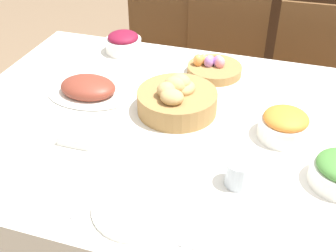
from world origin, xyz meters
name	(u,v)px	position (x,y,z in m)	size (l,w,h in m)	color
dining_table	(177,202)	(0.00, 0.00, 0.38)	(1.54, 1.13, 0.75)	silver
chair_far_right	(311,88)	(0.45, 0.89, 0.47)	(0.44, 0.44, 0.86)	brown
chair_far_center	(222,75)	(-0.01, 0.89, 0.47)	(0.47, 0.47, 0.86)	brown
chair_far_left	(156,65)	(-0.38, 0.89, 0.47)	(0.44, 0.44, 0.86)	brown
sideboard	(289,16)	(0.27, 1.83, 0.49)	(1.21, 0.44, 0.98)	#3D2616
bread_basket	(177,99)	(-0.02, 0.06, 0.80)	(0.27, 0.27, 0.13)	#9E7542
egg_basket	(214,68)	(0.04, 0.37, 0.78)	(0.22, 0.22, 0.08)	#9E7542
ham_platter	(88,89)	(-0.36, 0.07, 0.78)	(0.32, 0.22, 0.07)	white
carrot_bowl	(285,125)	(0.34, 0.02, 0.80)	(0.17, 0.17, 0.09)	white
beet_salad_bowl	(123,42)	(-0.38, 0.45, 0.80)	(0.15, 0.15, 0.09)	white
dinner_plate	(137,207)	(0.01, -0.41, 0.76)	(0.23, 0.23, 0.01)	white
fork	(87,196)	(-0.14, -0.41, 0.76)	(0.01, 0.17, 0.00)	silver
knife	(190,220)	(0.15, -0.41, 0.76)	(0.01, 0.17, 0.00)	silver
spoon	(201,223)	(0.18, -0.41, 0.76)	(0.01, 0.17, 0.00)	silver
drinking_cup	(239,173)	(0.24, -0.23, 0.79)	(0.08, 0.08, 0.08)	silver
butter_dish	(78,138)	(-0.27, -0.20, 0.77)	(0.11, 0.07, 0.03)	white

